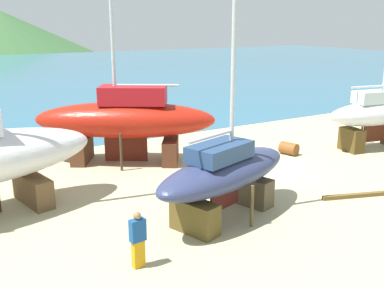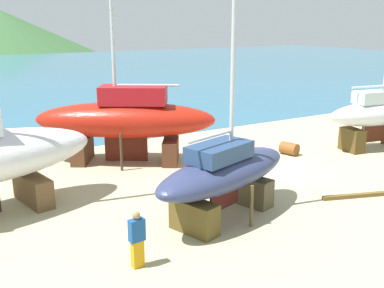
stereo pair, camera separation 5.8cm
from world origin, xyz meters
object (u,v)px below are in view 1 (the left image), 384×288
object	(u,v)px
sailboat_far_slipway	(376,114)
sailboat_large_starboard	(126,119)
worker	(138,239)
barrel_tipped_left	(289,149)
sailboat_small_center	(225,173)

from	to	relation	value
sailboat_far_slipway	sailboat_large_starboard	size ratio (longest dim) A/B	0.82
sailboat_large_starboard	worker	xyz separation A→B (m)	(-3.65, -9.45, -1.30)
sailboat_large_starboard	barrel_tipped_left	distance (m)	8.58
sailboat_small_center	sailboat_large_starboard	xyz separation A→B (m)	(-0.36, 7.89, 0.51)
sailboat_small_center	sailboat_far_slipway	xyz separation A→B (m)	(12.20, 3.32, 0.23)
sailboat_far_slipway	barrel_tipped_left	xyz separation A→B (m)	(-4.78, 1.45, -1.57)
barrel_tipped_left	sailboat_large_starboard	bearing A→B (deg)	158.16
sailboat_small_center	barrel_tipped_left	distance (m)	8.92
sailboat_large_starboard	barrel_tipped_left	world-z (taller)	sailboat_large_starboard
sailboat_far_slipway	worker	distance (m)	16.96
sailboat_small_center	barrel_tipped_left	size ratio (longest dim) A/B	12.27
sailboat_far_slipway	barrel_tipped_left	world-z (taller)	sailboat_far_slipway
sailboat_large_starboard	worker	size ratio (longest dim) A/B	8.41
sailboat_far_slipway	sailboat_large_starboard	xyz separation A→B (m)	(-12.56, 4.57, 0.27)
sailboat_large_starboard	worker	bearing A→B (deg)	101.00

